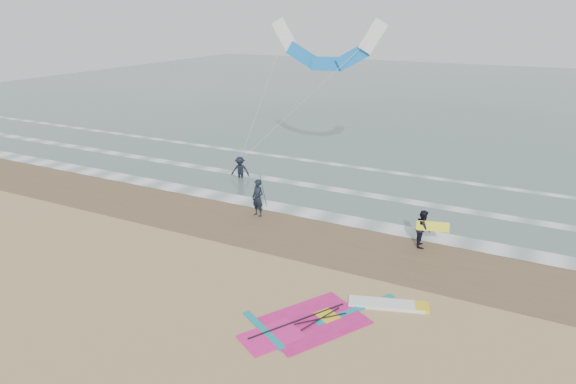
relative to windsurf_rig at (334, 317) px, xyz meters
The scene contains 11 objects.
ground 2.40m from the windsurf_rig, 167.99° to the right, with size 120.00×120.00×0.00m, color tan.
sea_water 47.56m from the windsurf_rig, 92.82° to the left, with size 120.00×80.00×0.02m, color #47605E.
wet_sand_band 5.98m from the windsurf_rig, 113.06° to the left, with size 120.00×5.00×0.01m, color brown.
foam_waterline 10.22m from the windsurf_rig, 103.26° to the left, with size 120.00×9.15×0.02m.
windsurf_rig is the anchor object (origin of this frame).
person_standing 9.16m from the windsurf_rig, 135.88° to the left, with size 0.66×0.43×1.80m, color black.
person_walking 6.77m from the windsurf_rig, 79.92° to the left, with size 0.77×0.60×1.58m, color black.
person_wading 15.07m from the windsurf_rig, 133.83° to the left, with size 1.06×0.61×1.64m, color black.
held_pole 9.00m from the windsurf_rig, 134.54° to the left, with size 0.17×0.86×1.82m.
carried_kiteboard 6.78m from the windsurf_rig, 76.41° to the left, with size 1.30×0.51×0.39m.
surf_kite 16.60m from the windsurf_rig, 115.02° to the left, with size 7.47×2.95×7.83m.
Camera 1 is at (7.52, -12.61, 9.24)m, focal length 32.00 mm.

